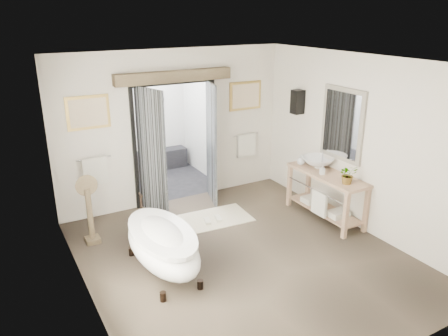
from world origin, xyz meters
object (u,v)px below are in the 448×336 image
Objects in this scene: rug at (216,218)px; basin at (318,162)px; vanity at (325,192)px; clawfoot_tub at (162,244)px.

basin reaches higher than rug.
rug is (-1.69, 0.94, -0.50)m from vanity.
basin is at bearing -18.92° from rug.
vanity is (3.15, 0.17, 0.07)m from clawfoot_tub.
clawfoot_tub is 3.30m from basin.
rug is at bearing 37.27° from clawfoot_tub.
basin is (1.77, -0.61, 0.94)m from rug.
clawfoot_tub is 1.88m from rug.
clawfoot_tub is 1.14× the size of vanity.
basin is at bearing 8.91° from clawfoot_tub.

